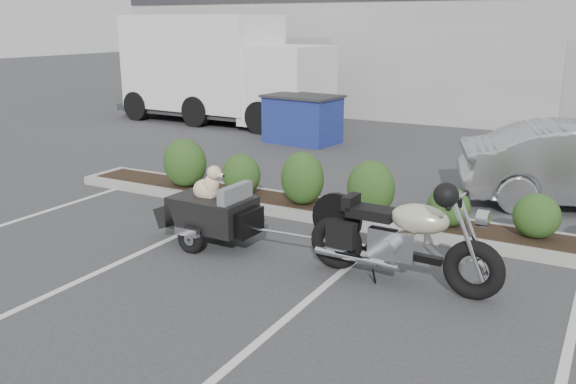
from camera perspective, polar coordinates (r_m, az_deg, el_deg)
The scene contains 7 objects.
ground at distance 8.22m, azimuth -3.09°, elevation -6.27°, with size 90.00×90.00×0.00m, color #38383A.
planter_kerb at distance 9.65m, azimuth 8.96°, elevation -2.61°, with size 12.00×1.00×0.15m, color #9E9E93.
building at distance 23.82m, azimuth 19.57°, elevation 12.16°, with size 26.00×10.00×4.00m, color #9EA099.
motorcycle at distance 7.41m, azimuth 10.48°, elevation -4.36°, with size 2.46×0.83×1.41m.
pet_trailer at distance 8.67m, azimuth -7.16°, elevation -1.73°, with size 1.96×1.09×1.17m.
dumpster at distance 16.05m, azimuth 1.37°, elevation 6.88°, with size 2.02×1.49×1.25m.
delivery_truck at distance 19.44m, azimuth -6.16°, elevation 11.12°, with size 7.29×2.81×3.29m.
Camera 1 is at (4.08, -6.45, 3.05)m, focal length 38.00 mm.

